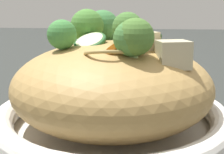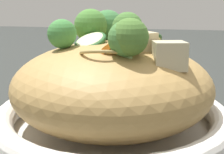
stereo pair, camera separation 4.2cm
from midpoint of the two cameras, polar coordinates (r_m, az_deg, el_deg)
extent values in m
plane|color=#2D302D|center=(0.45, 2.71, -11.45)|extent=(3.00, 3.00, 0.00)
cylinder|color=white|center=(0.45, 2.73, -10.12)|extent=(0.30, 0.30, 0.02)
torus|color=white|center=(0.44, 2.77, -6.94)|extent=(0.32, 0.32, 0.03)
ellipsoid|color=tan|center=(0.42, 2.84, -1.55)|extent=(0.26, 0.26, 0.12)
torus|color=#A98258|center=(0.46, -4.17, 5.41)|extent=(0.07, 0.07, 0.02)
torus|color=tan|center=(0.38, 4.53, 2.68)|extent=(0.06, 0.06, 0.02)
torus|color=tan|center=(0.37, 2.59, 4.18)|extent=(0.06, 0.06, 0.02)
cone|color=#9CC178|center=(0.46, -1.17, 6.15)|extent=(0.02, 0.02, 0.02)
sphere|color=#4C8638|center=(0.46, -1.19, 9.19)|extent=(0.05, 0.05, 0.05)
cone|color=#A0BF71|center=(0.41, 5.75, 5.80)|extent=(0.03, 0.03, 0.02)
sphere|color=#487836|center=(0.41, 5.82, 8.85)|extent=(0.05, 0.05, 0.04)
cone|color=#9ABD76|center=(0.35, 5.82, 3.43)|extent=(0.02, 0.02, 0.02)
sphere|color=#48803E|center=(0.35, 5.91, 6.83)|extent=(0.05, 0.05, 0.04)
cone|color=#97C171|center=(0.48, 1.69, 6.15)|extent=(0.03, 0.03, 0.01)
sphere|color=#3F7B41|center=(0.48, 1.71, 8.98)|extent=(0.07, 0.07, 0.05)
cone|color=#9BC072|center=(0.41, -5.96, 4.83)|extent=(0.02, 0.02, 0.01)
sphere|color=#438841|center=(0.41, -6.03, 7.69)|extent=(0.05, 0.05, 0.04)
cone|color=#9BB86E|center=(0.35, 6.57, 3.13)|extent=(0.02, 0.02, 0.02)
sphere|color=#4C7833|center=(0.35, 6.69, 7.09)|extent=(0.05, 0.05, 0.04)
cylinder|color=orange|center=(0.37, 3.16, 4.99)|extent=(0.04, 0.04, 0.02)
cylinder|color=orange|center=(0.41, 7.98, 6.08)|extent=(0.03, 0.03, 0.02)
cylinder|color=orange|center=(0.50, 9.53, 5.14)|extent=(0.03, 0.02, 0.02)
cylinder|color=beige|center=(0.40, 9.23, 5.57)|extent=(0.05, 0.05, 0.03)
torus|color=#2F5B30|center=(0.40, 9.23, 5.57)|extent=(0.06, 0.05, 0.03)
cylinder|color=beige|center=(0.41, -1.03, 6.40)|extent=(0.05, 0.05, 0.02)
torus|color=#2A5D2E|center=(0.41, -1.03, 6.40)|extent=(0.06, 0.06, 0.02)
cylinder|color=beige|center=(0.51, 7.15, 5.34)|extent=(0.04, 0.04, 0.02)
torus|color=#2C5528|center=(0.51, 7.15, 5.34)|extent=(0.05, 0.05, 0.02)
cube|color=#CFBA8C|center=(0.39, 8.14, 6.00)|extent=(0.04, 0.05, 0.03)
cube|color=#C5BA94|center=(0.37, 13.47, 3.72)|extent=(0.04, 0.04, 0.03)
camera|label=1|loc=(0.02, -87.14, 0.75)|focal=50.92mm
camera|label=2|loc=(0.02, 92.86, -0.75)|focal=50.92mm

